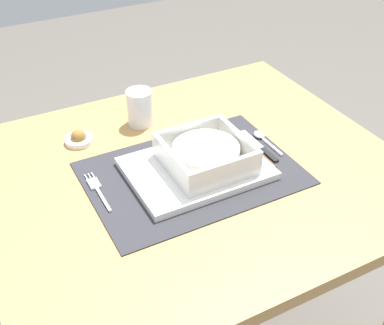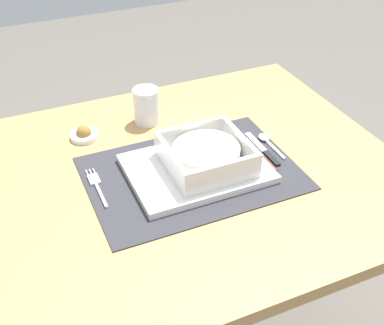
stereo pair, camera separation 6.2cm
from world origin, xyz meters
name	(u,v)px [view 1 (the left image)]	position (x,y,z in m)	size (l,w,h in m)	color
dining_table	(193,203)	(0.00, 0.00, 0.60)	(0.90, 0.78, 0.70)	#B2844C
placemat	(192,173)	(-0.01, -0.02, 0.70)	(0.45, 0.32, 0.00)	#2D2D33
serving_plate	(198,168)	(0.00, -0.02, 0.71)	(0.29, 0.22, 0.02)	white
porridge_bowl	(206,155)	(0.02, -0.02, 0.74)	(0.17, 0.17, 0.06)	white
fork	(97,188)	(-0.21, 0.02, 0.71)	(0.02, 0.14, 0.00)	silver
spoon	(262,137)	(0.20, 0.02, 0.71)	(0.02, 0.11, 0.01)	silver
butter_knife	(261,148)	(0.17, -0.01, 0.71)	(0.01, 0.14, 0.01)	black
bread_knife	(258,153)	(0.15, -0.03, 0.71)	(0.01, 0.14, 0.01)	#59331E
drinking_glass	(140,109)	(-0.03, 0.23, 0.74)	(0.06, 0.06, 0.09)	white
condiment_saucer	(79,139)	(-0.19, 0.22, 0.71)	(0.07, 0.07, 0.04)	white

